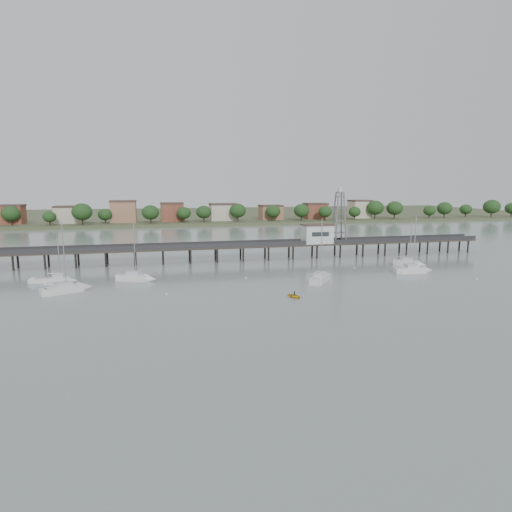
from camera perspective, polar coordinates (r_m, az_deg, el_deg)
The scene contains 15 objects.
ground_plane at distance 58.64m, azimuth 6.56°, elevation -10.44°, with size 500.00×500.00×0.00m, color gray.
pier at distance 114.57m, azimuth -3.61°, elevation 1.25°, with size 150.00×5.00×5.50m.
pier_building at distance 120.91m, azimuth 8.15°, elevation 2.96°, with size 8.40×5.40×5.30m.
lattice_tower at distance 123.04m, azimuth 11.03°, elevation 5.07°, with size 3.20×3.20×15.50m.
sailboat_e at distance 114.12m, azimuth 20.10°, elevation -0.93°, with size 6.73×6.24×11.87m.
sailboat_b at distance 96.45m, azimuth -24.35°, elevation -2.97°, with size 5.92×1.84×9.96m.
sailboat_c at distance 91.73m, azimuth 8.79°, elevation -2.86°, with size 7.23×8.11×13.94m.
sailboat_d at distance 105.62m, azimuth 20.66°, elevation -1.75°, with size 8.64×3.28×13.92m.
sailboat_a at distance 88.32m, azimuth -23.35°, elevation -3.99°, with size 8.83×6.21×14.23m.
sailboat_f at distance 93.57m, azimuth -15.27°, elevation -2.84°, with size 8.14×5.00×13.01m.
white_tender at distance 99.51m, azimuth -27.17°, elevation -2.97°, with size 3.52×1.76×1.32m.
yellow_dinghy at distance 77.57m, azimuth 5.14°, elevation -5.50°, with size 2.14×0.62×3.00m, color #EBB113.
dinghy_occupant at distance 77.57m, azimuth 5.14°, elevation -5.50°, with size 0.36×0.99×0.24m, color black.
mooring_buoys at distance 89.78m, azimuth 2.62°, elevation -3.38°, with size 87.81×18.68×0.39m.
far_shore at distance 292.68m, azimuth -9.51°, elevation 5.44°, with size 500.00×170.00×10.40m.
Camera 1 is at (-19.02, -51.86, 19.67)m, focal length 30.00 mm.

